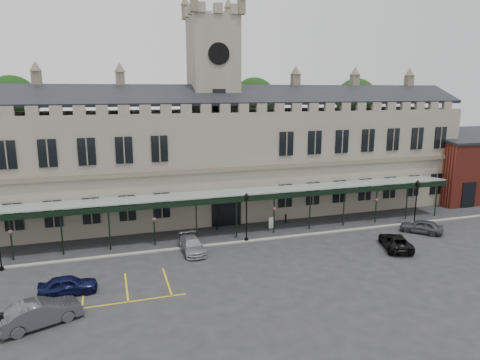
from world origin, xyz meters
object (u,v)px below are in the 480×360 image
object	(u,v)px
car_taxi	(192,245)
car_van	(395,242)
traffic_cone	(402,238)
clock_tower	(213,101)
car_left_b	(40,313)
lamp_post_mid	(246,213)
car_right_a	(421,226)
lamp_post_right	(416,199)
person_b	(1,325)
sign_board	(272,223)
station_building	(214,159)
car_left_a	(68,285)

from	to	relation	value
car_taxi	car_van	world-z (taller)	car_van
traffic_cone	clock_tower	bearing A→B (deg)	134.41
car_left_b	lamp_post_mid	bearing A→B (deg)	-80.23
clock_tower	traffic_cone	bearing A→B (deg)	-45.59
traffic_cone	car_right_a	distance (m)	3.99
clock_tower	car_left_b	distance (m)	29.15
car_right_a	lamp_post_right	bearing A→B (deg)	-156.87
lamp_post_mid	car_left_b	distance (m)	19.88
traffic_cone	person_b	distance (m)	33.67
sign_board	station_building	bearing A→B (deg)	111.91
lamp_post_right	car_van	xyz separation A→B (m)	(-6.22, -5.07, -2.35)
station_building	car_taxi	bearing A→B (deg)	-113.53
clock_tower	traffic_cone	xyz separation A→B (m)	(14.72, -15.03, -12.74)
traffic_cone	car_taxi	distance (m)	20.02
car_left_a	car_van	size ratio (longest dim) A/B	0.84
car_taxi	clock_tower	bearing A→B (deg)	65.33
clock_tower	car_van	xyz separation A→B (m)	(13.00, -16.26, -12.45)
lamp_post_right	car_left_b	xyz separation A→B (m)	(-35.52, -9.61, -2.20)
lamp_post_right	person_b	xyz separation A→B (m)	(-37.52, -10.40, -2.21)
station_building	person_b	bearing A→B (deg)	-130.40
car_van	car_right_a	bearing A→B (deg)	-130.70
car_taxi	car_left_a	bearing A→B (deg)	-153.22
lamp_post_mid	car_van	bearing A→B (deg)	-25.16
traffic_cone	car_left_b	world-z (taller)	car_left_b
car_right_a	sign_board	bearing A→B (deg)	-67.47
clock_tower	lamp_post_mid	size ratio (longest dim) A/B	5.12
car_left_b	station_building	bearing A→B (deg)	-60.17
car_taxi	car_van	xyz separation A→B (m)	(18.00, -4.69, 0.00)
car_left_a	person_b	xyz separation A→B (m)	(-3.30, -4.69, 0.11)
clock_tower	traffic_cone	world-z (taller)	clock_tower
sign_board	car_taxi	size ratio (longest dim) A/B	0.26
station_building	clock_tower	world-z (taller)	clock_tower
lamp_post_mid	lamp_post_right	world-z (taller)	lamp_post_right
clock_tower	person_b	bearing A→B (deg)	-130.29
lamp_post_mid	car_taxi	size ratio (longest dim) A/B	1.07
station_building	sign_board	world-z (taller)	station_building
car_van	sign_board	bearing A→B (deg)	-25.41
station_building	traffic_cone	xyz separation A→B (m)	(14.72, -14.94, -6.10)
station_building	sign_board	bearing A→B (deg)	-58.99
car_left_b	sign_board	bearing A→B (deg)	-78.79
lamp_post_right	car_left_b	distance (m)	36.87
sign_board	car_right_a	bearing A→B (deg)	-32.43
car_left_a	car_left_b	world-z (taller)	car_left_b
car_right_a	lamp_post_mid	bearing A→B (deg)	-53.52
car_left_b	person_b	distance (m)	2.15
lamp_post_right	traffic_cone	bearing A→B (deg)	-139.51
lamp_post_mid	traffic_cone	distance (m)	15.15
lamp_post_mid	lamp_post_right	distance (m)	18.72
traffic_cone	car_van	xyz separation A→B (m)	(-1.72, -1.23, 0.29)
clock_tower	sign_board	xyz separation A→B (m)	(4.34, -7.31, -12.54)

